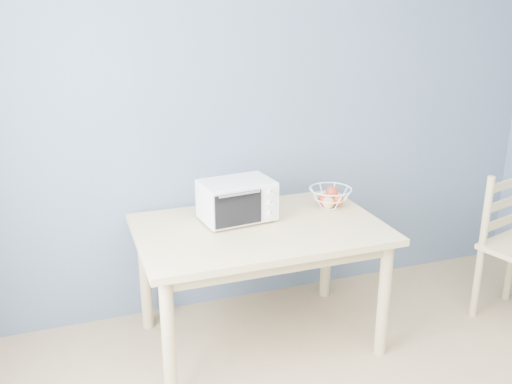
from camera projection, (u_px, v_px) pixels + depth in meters
name	position (u px, v px, depth m)	size (l,w,h in m)	color
dining_table	(260.00, 242.00, 3.29)	(1.40, 0.90, 0.75)	tan
toaster_oven	(234.00, 200.00, 3.29)	(0.44, 0.34, 0.24)	silver
fruit_basket	(330.00, 197.00, 3.53)	(0.29, 0.29, 0.13)	silver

